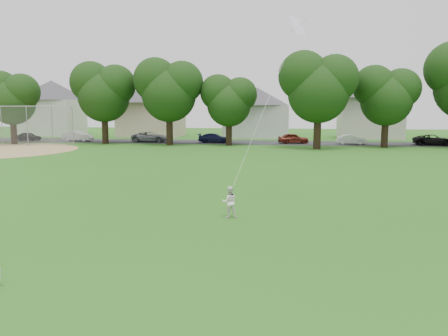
# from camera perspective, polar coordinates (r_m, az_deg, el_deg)

# --- Properties ---
(ground) EXTENTS (160.00, 160.00, 0.00)m
(ground) POSITION_cam_1_polar(r_m,az_deg,el_deg) (13.89, -10.17, -10.40)
(ground) COLOR #245C15
(ground) RESTS_ON ground
(street) EXTENTS (90.00, 7.00, 0.01)m
(street) POSITION_cam_1_polar(r_m,az_deg,el_deg) (54.85, 3.59, 3.35)
(street) COLOR #2D2D30
(street) RESTS_ON ground
(older_boy) EXTENTS (0.72, 0.64, 1.26)m
(older_boy) POSITION_cam_1_polar(r_m,az_deg,el_deg) (17.33, 0.71, -4.45)
(older_boy) COLOR white
(older_boy) RESTS_ON ground
(kite) EXTENTS (1.75, 1.92, 7.88)m
(kite) POSITION_cam_1_polar(r_m,az_deg,el_deg) (18.22, 5.37, 7.92)
(kite) COLOR white
(kite) RESTS_ON ground
(baseball_backstop) EXTENTS (9.66, 4.52, 4.49)m
(baseball_backstop) POSITION_cam_1_polar(r_m,az_deg,el_deg) (54.32, -24.44, 4.99)
(baseball_backstop) COLOR gray
(baseball_backstop) RESTS_ON ground
(tree_row) EXTENTS (80.86, 10.08, 11.65)m
(tree_row) POSITION_cam_1_polar(r_m,az_deg,el_deg) (49.24, 9.29, 10.47)
(tree_row) COLOR black
(tree_row) RESTS_ON ground
(parked_cars) EXTENTS (62.10, 2.38, 1.28)m
(parked_cars) POSITION_cam_1_polar(r_m,az_deg,el_deg) (53.76, 4.18, 3.91)
(parked_cars) COLOR black
(parked_cars) RESTS_ON ground
(house_row) EXTENTS (75.92, 13.39, 10.39)m
(house_row) POSITION_cam_1_polar(r_m,az_deg,el_deg) (64.74, 3.29, 8.35)
(house_row) COLOR silver
(house_row) RESTS_ON ground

